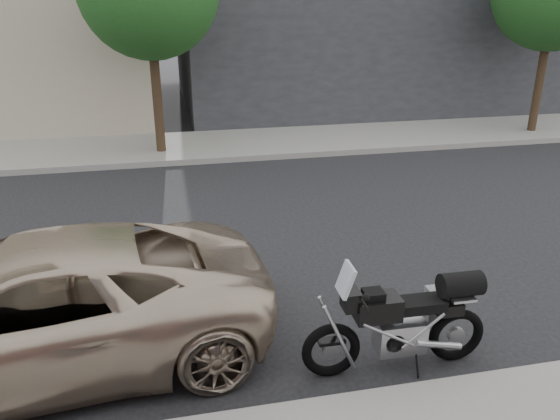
# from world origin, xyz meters

# --- Properties ---
(ground) EXTENTS (120.00, 120.00, 0.00)m
(ground) POSITION_xyz_m (0.00, 0.00, 0.00)
(ground) COLOR black
(ground) RESTS_ON ground
(far_sidewalk) EXTENTS (44.00, 3.00, 0.15)m
(far_sidewalk) POSITION_xyz_m (0.00, -6.50, 0.07)
(far_sidewalk) COLOR gray
(far_sidewalk) RESTS_ON ground
(far_building_dark) EXTENTS (16.00, 11.00, 7.00)m
(far_building_dark) POSITION_xyz_m (-7.00, -13.50, 3.50)
(far_building_dark) COLOR #2A2A2F
(far_building_dark) RESTS_ON ground
(motorcycle) EXTENTS (2.16, 0.70, 1.37)m
(motorcycle) POSITION_xyz_m (-0.61, 3.50, 0.59)
(motorcycle) COLOR black
(motorcycle) RESTS_ON ground
(minivan) EXTENTS (5.52, 2.95, 1.48)m
(minivan) POSITION_xyz_m (3.50, 2.60, 0.74)
(minivan) COLOR #BDAA93
(minivan) RESTS_ON ground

